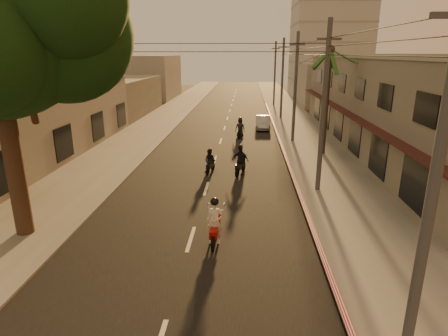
% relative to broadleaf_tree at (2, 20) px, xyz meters
% --- Properties ---
extents(ground, '(160.00, 160.00, 0.00)m').
position_rel_broadleaf_tree_xyz_m(ground, '(6.61, -2.14, -8.48)').
color(ground, '#383023').
rests_on(ground, ground).
extents(road, '(10.00, 140.00, 0.02)m').
position_rel_broadleaf_tree_xyz_m(road, '(6.61, 17.86, -8.47)').
color(road, black).
rests_on(road, ground).
extents(sidewalk_right, '(5.00, 140.00, 0.12)m').
position_rel_broadleaf_tree_xyz_m(sidewalk_right, '(14.11, 17.86, -8.42)').
color(sidewalk_right, slate).
rests_on(sidewalk_right, ground).
extents(sidewalk_left, '(5.00, 140.00, 0.12)m').
position_rel_broadleaf_tree_xyz_m(sidewalk_left, '(-0.89, 17.86, -8.42)').
color(sidewalk_left, slate).
rests_on(sidewalk_left, ground).
extents(curb_stripe, '(0.20, 60.00, 0.20)m').
position_rel_broadleaf_tree_xyz_m(curb_stripe, '(11.71, 12.86, -8.38)').
color(curb_stripe, red).
rests_on(curb_stripe, ground).
extents(shophouse_row, '(8.80, 34.20, 7.30)m').
position_rel_broadleaf_tree_xyz_m(shophouse_row, '(20.57, 15.86, -4.83)').
color(shophouse_row, gray).
rests_on(shophouse_row, ground).
extents(left_building, '(8.20, 24.20, 5.20)m').
position_rel_broadleaf_tree_xyz_m(left_building, '(-7.37, 11.86, -5.88)').
color(left_building, '#9C978D').
rests_on(left_building, ground).
extents(distant_tower, '(12.10, 12.10, 28.00)m').
position_rel_broadleaf_tree_xyz_m(distant_tower, '(22.61, 53.86, 5.52)').
color(distant_tower, '#B7B5B2').
rests_on(distant_tower, ground).
extents(broadleaf_tree, '(9.60, 8.70, 12.10)m').
position_rel_broadleaf_tree_xyz_m(broadleaf_tree, '(0.00, 0.00, 0.00)').
color(broadleaf_tree, black).
rests_on(broadleaf_tree, ground).
extents(palm_tree, '(5.00, 5.00, 8.20)m').
position_rel_broadleaf_tree_xyz_m(palm_tree, '(14.61, 13.86, -1.33)').
color(palm_tree, black).
rests_on(palm_tree, ground).
extents(utility_poles, '(1.20, 48.26, 9.00)m').
position_rel_broadleaf_tree_xyz_m(utility_poles, '(12.81, 17.86, -1.94)').
color(utility_poles, '#38383A').
rests_on(utility_poles, ground).
extents(filler_right, '(8.00, 14.00, 6.00)m').
position_rel_broadleaf_tree_xyz_m(filler_right, '(20.61, 42.86, -5.48)').
color(filler_right, '#9C978D').
rests_on(filler_right, ground).
extents(filler_left_near, '(8.00, 14.00, 4.40)m').
position_rel_broadleaf_tree_xyz_m(filler_left_near, '(-7.39, 31.86, -6.28)').
color(filler_left_near, '#9C978D').
rests_on(filler_left_near, ground).
extents(filler_left_far, '(8.00, 14.00, 7.00)m').
position_rel_broadleaf_tree_xyz_m(filler_left_far, '(-7.39, 49.86, -4.98)').
color(filler_left_far, '#9C978D').
rests_on(filler_left_far, ground).
extents(scooter_red, '(0.75, 1.99, 1.96)m').
position_rel_broadleaf_tree_xyz_m(scooter_red, '(7.63, -0.38, -7.62)').
color(scooter_red, black).
rests_on(scooter_red, ground).
extents(scooter_mid_a, '(0.97, 1.61, 1.60)m').
position_rel_broadleaf_tree_xyz_m(scooter_mid_a, '(6.56, 8.88, -7.75)').
color(scooter_mid_a, black).
rests_on(scooter_mid_a, ground).
extents(scooter_mid_b, '(1.31, 1.93, 1.94)m').
position_rel_broadleaf_tree_xyz_m(scooter_mid_b, '(8.47, 8.62, -7.59)').
color(scooter_mid_b, black).
rests_on(scooter_mid_b, ground).
extents(scooter_far_a, '(1.02, 1.90, 1.88)m').
position_rel_broadleaf_tree_xyz_m(scooter_far_a, '(8.27, 19.41, -7.63)').
color(scooter_far_a, black).
rests_on(scooter_far_a, ground).
extents(parked_car, '(1.41, 3.93, 1.29)m').
position_rel_broadleaf_tree_xyz_m(parked_car, '(10.49, 23.68, -7.83)').
color(parked_car, '#A1A4A9').
rests_on(parked_car, ground).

